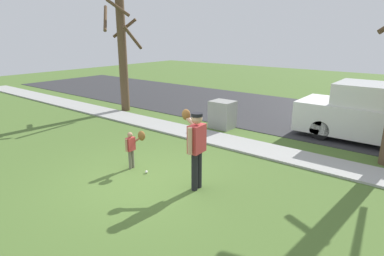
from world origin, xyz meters
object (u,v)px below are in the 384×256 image
(baseball, at_px, (146,172))
(street_tree_far, at_px, (122,51))
(parked_van_white, at_px, (380,116))
(person_adult, at_px, (196,142))
(person_child, at_px, (134,144))
(utility_cabinet, at_px, (222,115))

(baseball, distance_m, street_tree_far, 7.72)
(street_tree_far, distance_m, parked_van_white, 10.33)
(street_tree_far, bearing_deg, person_adult, -29.58)
(person_child, distance_m, street_tree_far, 7.14)
(baseball, xyz_separation_m, street_tree_far, (-5.85, 4.30, 2.63))
(person_adult, xyz_separation_m, street_tree_far, (-7.32, 4.15, 1.55))
(utility_cabinet, distance_m, street_tree_far, 5.53)
(person_child, bearing_deg, parked_van_white, 50.02)
(person_adult, distance_m, person_child, 2.00)
(person_adult, xyz_separation_m, baseball, (-1.47, -0.15, -1.07))
(person_adult, distance_m, baseball, 1.83)
(utility_cabinet, relative_size, parked_van_white, 0.20)
(parked_van_white, bearing_deg, utility_cabinet, 19.02)
(baseball, relative_size, parked_van_white, 0.01)
(person_adult, height_order, utility_cabinet, person_adult)
(person_child, bearing_deg, utility_cabinet, 89.65)
(utility_cabinet, bearing_deg, person_adult, -63.73)
(baseball, height_order, parked_van_white, parked_van_white)
(utility_cabinet, distance_m, parked_van_white, 5.19)
(parked_van_white, bearing_deg, person_adult, 66.84)
(street_tree_far, height_order, parked_van_white, street_tree_far)
(person_child, xyz_separation_m, utility_cabinet, (-0.29, 4.63, -0.16))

